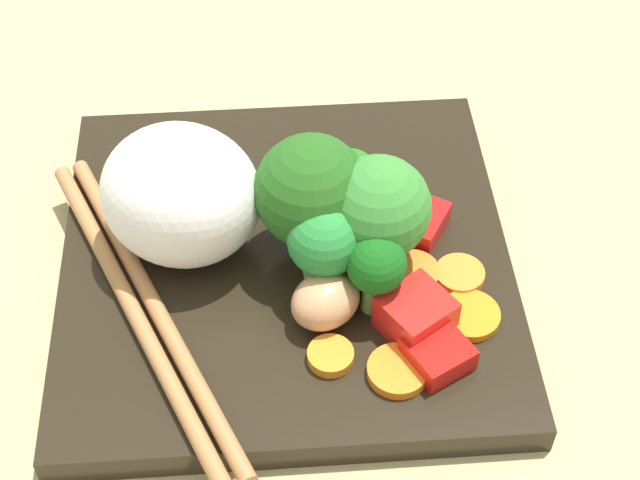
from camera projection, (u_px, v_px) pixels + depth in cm
name	position (u px, v px, depth cm)	size (l,w,h in cm)	color
ground_plane	(287.00, 284.00, 54.00)	(110.00, 110.00, 2.00)	tan
square_plate	(286.00, 262.00, 52.61)	(23.93, 23.93, 1.74)	black
rice_mound	(181.00, 195.00, 49.44)	(8.34, 7.40, 7.66)	white
broccoli_floret_0	(324.00, 243.00, 47.86)	(3.84, 3.84, 5.75)	#6EA856
broccoli_floret_1	(376.00, 267.00, 47.17)	(3.01, 3.01, 4.87)	#7DBD5A
broccoli_floret_2	(378.00, 209.00, 48.38)	(5.41, 5.41, 7.02)	#549642
broccoli_floret_3	(349.00, 184.00, 51.18)	(3.64, 3.64, 5.01)	#6CB047
broccoli_floret_4	(311.00, 191.00, 48.77)	(5.91, 5.91, 7.49)	#71A546
carrot_slice_0	(470.00, 315.00, 48.79)	(3.07, 3.07, 0.48)	orange
carrot_slice_1	(412.00, 274.00, 50.54)	(2.86, 2.86, 0.63)	orange
carrot_slice_2	(331.00, 356.00, 47.08)	(2.30, 2.30, 0.58)	orange
carrot_slice_3	(460.00, 275.00, 50.47)	(2.60, 2.60, 0.62)	orange
carrot_slice_4	(398.00, 371.00, 46.52)	(2.98, 2.98, 0.54)	orange
pepper_chunk_0	(416.00, 314.00, 47.82)	(3.18, 3.01, 2.09)	red
pepper_chunk_2	(438.00, 354.00, 46.71)	(2.80, 2.76, 1.33)	red
pepper_chunk_3	(417.00, 221.00, 52.53)	(3.14, 2.81, 1.35)	red
chicken_piece_1	(325.00, 300.00, 47.97)	(3.68, 3.01, 2.79)	tan
chopstick_pair	(143.00, 307.00, 48.90)	(21.59, 10.93, 0.88)	#A57242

